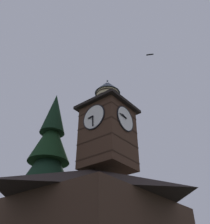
% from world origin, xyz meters
% --- Properties ---
extents(clock_tower, '(4.10, 4.10, 8.53)m').
position_xyz_m(clock_tower, '(-1.93, -2.23, 11.44)').
color(clock_tower, '#422B1E').
rests_on(clock_tower, building_main).
extents(pine_tree_behind, '(6.88, 6.88, 15.43)m').
position_xyz_m(pine_tree_behind, '(0.33, -6.41, 5.92)').
color(pine_tree_behind, '#473323').
rests_on(pine_tree_behind, ground_plane).
extents(moon, '(2.15, 2.15, 2.15)m').
position_xyz_m(moon, '(-17.78, -39.91, 15.19)').
color(moon, silver).
extents(flying_bird_high, '(0.41, 0.60, 0.11)m').
position_xyz_m(flying_bird_high, '(-2.80, 1.86, 17.83)').
color(flying_bird_high, black).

